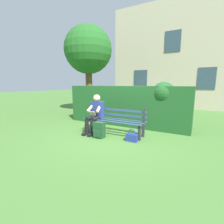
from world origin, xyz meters
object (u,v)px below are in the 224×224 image
park_bench (115,120)px  handbag (132,137)px  backpack (99,130)px  person_seated (95,113)px  tree (87,52)px

park_bench → handbag: size_ratio=5.51×
park_bench → backpack: park_bench is taller
person_seated → tree: size_ratio=0.26×
park_bench → person_seated: bearing=15.8°
park_bench → handbag: 0.86m
tree → backpack: size_ratio=10.16×
park_bench → tree: tree is taller
backpack → tree: bearing=-49.6°
person_seated → tree: (2.61, -3.14, 2.55)m
person_seated → tree: tree is taller
person_seated → handbag: 1.41m
park_bench → backpack: (0.21, 0.53, -0.20)m
tree → handbag: 6.00m
backpack → handbag: size_ratio=1.29×
person_seated → handbag: person_seated is taller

